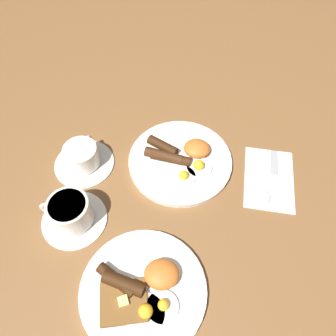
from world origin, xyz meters
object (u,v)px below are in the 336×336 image
knife (274,174)px  teacup_far (70,213)px  breakfast_plate_near (180,159)px  spoon (263,191)px  breakfast_plate_far (142,290)px  teacup_near (82,158)px

knife → teacup_far: bearing=-66.0°
teacup_far → knife: 0.52m
breakfast_plate_near → spoon: 0.23m
breakfast_plate_far → knife: bearing=-134.8°
teacup_far → spoon: teacup_far is taller
breakfast_plate_far → knife: 0.44m
knife → teacup_near: bearing=-84.6°
breakfast_plate_near → teacup_near: teacup_near is taller
breakfast_plate_near → breakfast_plate_far: 0.35m
breakfast_plate_near → knife: (-0.24, 0.03, -0.01)m
knife → spoon: spoon is taller
breakfast_plate_near → teacup_far: bearing=37.0°
teacup_near → spoon: bearing=172.9°
breakfast_plate_near → breakfast_plate_far: breakfast_plate_far is taller
breakfast_plate_near → teacup_far: teacup_far is taller
breakfast_plate_far → teacup_near: (0.19, -0.32, 0.01)m
spoon → teacup_far: bearing=-68.0°
breakfast_plate_far → spoon: (-0.28, -0.26, -0.01)m
teacup_far → teacup_near: bearing=-86.7°
teacup_near → teacup_far: bearing=93.3°
spoon → breakfast_plate_far: bearing=-37.9°
breakfast_plate_near → spoon: bearing=159.5°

